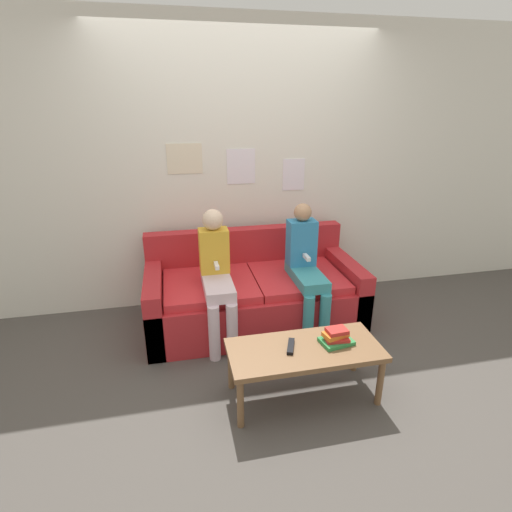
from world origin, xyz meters
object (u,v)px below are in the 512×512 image
coffee_table (304,354)px  tv_remote (291,346)px  couch (253,294)px  person_left (217,272)px  person_right (306,265)px

coffee_table → tv_remote: size_ratio=5.86×
coffee_table → couch: bearing=96.7°
couch → tv_remote: couch is taller
person_left → tv_remote: person_left is taller
person_left → tv_remote: bearing=-65.8°
couch → person_left: (-0.34, -0.21, 0.34)m
person_left → coffee_table: bearing=-61.5°
person_left → person_right: person_right is taller
couch → person_right: person_right is taller
couch → tv_remote: size_ratio=10.75×
couch → coffee_table: couch is taller
couch → person_right: bearing=-26.4°
couch → person_right: 0.57m
person_right → couch: bearing=153.6°
tv_remote → person_right: bearing=86.5°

